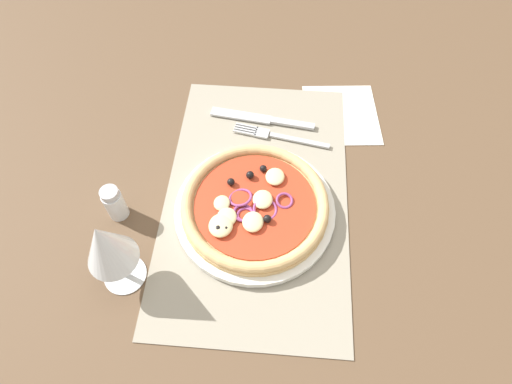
{
  "coord_description": "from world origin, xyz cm",
  "views": [
    {
      "loc": [
        -38.9,
        -3.0,
        61.49
      ],
      "look_at": [
        -1.05,
        0.0,
        2.64
      ],
      "focal_mm": 30.05,
      "sensor_mm": 36.0,
      "label": 1
    }
  ],
  "objects_px": {
    "plate": "(255,210)",
    "wine_glass": "(106,246)",
    "fork": "(276,136)",
    "napkin": "(341,114)",
    "pepper_shaker": "(114,203)",
    "pizza": "(255,205)",
    "knife": "(261,119)"
  },
  "relations": [
    {
      "from": "napkin",
      "to": "pepper_shaker",
      "type": "height_order",
      "value": "pepper_shaker"
    },
    {
      "from": "fork",
      "to": "plate",
      "type": "bearing_deg",
      "value": 91.74
    },
    {
      "from": "plate",
      "to": "fork",
      "type": "relative_size",
      "value": 1.46
    },
    {
      "from": "plate",
      "to": "napkin",
      "type": "bearing_deg",
      "value": -32.54
    },
    {
      "from": "pizza",
      "to": "wine_glass",
      "type": "bearing_deg",
      "value": 123.42
    },
    {
      "from": "plate",
      "to": "wine_glass",
      "type": "bearing_deg",
      "value": 123.46
    },
    {
      "from": "wine_glass",
      "to": "pepper_shaker",
      "type": "relative_size",
      "value": 2.22
    },
    {
      "from": "plate",
      "to": "pizza",
      "type": "relative_size",
      "value": 1.1
    },
    {
      "from": "fork",
      "to": "knife",
      "type": "relative_size",
      "value": 0.9
    },
    {
      "from": "pepper_shaker",
      "to": "pizza",
      "type": "bearing_deg",
      "value": -85.47
    },
    {
      "from": "plate",
      "to": "fork",
      "type": "distance_m",
      "value": 0.17
    },
    {
      "from": "wine_glass",
      "to": "napkin",
      "type": "xyz_separation_m",
      "value": [
        0.36,
        -0.34,
        -0.1
      ]
    },
    {
      "from": "fork",
      "to": "wine_glass",
      "type": "relative_size",
      "value": 1.21
    },
    {
      "from": "fork",
      "to": "wine_glass",
      "type": "distance_m",
      "value": 0.37
    },
    {
      "from": "napkin",
      "to": "wine_glass",
      "type": "bearing_deg",
      "value": 136.68
    },
    {
      "from": "napkin",
      "to": "pepper_shaker",
      "type": "relative_size",
      "value": 2.31
    },
    {
      "from": "wine_glass",
      "to": "napkin",
      "type": "height_order",
      "value": "wine_glass"
    },
    {
      "from": "pizza",
      "to": "pepper_shaker",
      "type": "height_order",
      "value": "pepper_shaker"
    },
    {
      "from": "wine_glass",
      "to": "napkin",
      "type": "distance_m",
      "value": 0.5
    },
    {
      "from": "pizza",
      "to": "pepper_shaker",
      "type": "distance_m",
      "value": 0.22
    },
    {
      "from": "pizza",
      "to": "napkin",
      "type": "height_order",
      "value": "pizza"
    },
    {
      "from": "fork",
      "to": "knife",
      "type": "distance_m",
      "value": 0.05
    },
    {
      "from": "plate",
      "to": "fork",
      "type": "xyz_separation_m",
      "value": [
        0.16,
        -0.03,
        -0.0
      ]
    },
    {
      "from": "knife",
      "to": "napkin",
      "type": "xyz_separation_m",
      "value": [
        0.03,
        -0.15,
        -0.0
      ]
    },
    {
      "from": "plate",
      "to": "wine_glass",
      "type": "height_order",
      "value": "wine_glass"
    },
    {
      "from": "plate",
      "to": "wine_glass",
      "type": "distance_m",
      "value": 0.24
    },
    {
      "from": "fork",
      "to": "wine_glass",
      "type": "height_order",
      "value": "wine_glass"
    },
    {
      "from": "pepper_shaker",
      "to": "wine_glass",
      "type": "bearing_deg",
      "value": -161.26
    },
    {
      "from": "fork",
      "to": "pepper_shaker",
      "type": "distance_m",
      "value": 0.31
    },
    {
      "from": "knife",
      "to": "pepper_shaker",
      "type": "xyz_separation_m",
      "value": [
        -0.22,
        0.22,
        0.03
      ]
    },
    {
      "from": "napkin",
      "to": "pizza",
      "type": "bearing_deg",
      "value": 147.39
    },
    {
      "from": "fork",
      "to": "pizza",
      "type": "bearing_deg",
      "value": 91.48
    }
  ]
}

